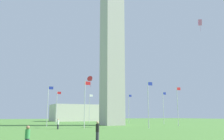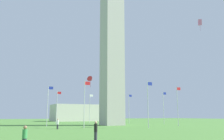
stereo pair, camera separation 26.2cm
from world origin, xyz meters
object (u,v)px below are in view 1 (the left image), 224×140
Objects in this scene: obelisk_monument at (112,39)px; flagpole_e at (90,107)px; person_white_shirt at (58,124)px; flagpole_w at (148,102)px; flagpole_nw at (178,104)px; flagpole_se at (57,106)px; flagpole_s at (48,104)px; flagpole_ne at (129,107)px; distant_building at (86,113)px; person_green_shirt at (27,138)px; person_black_shirt at (97,131)px; flagpole_n at (163,106)px; kite_red_delta at (91,80)px; kite_pink_box at (200,23)px; flagpole_sw at (85,102)px.

obelisk_monument is 22.98m from flagpole_e.
flagpole_e is 4.92× the size of person_white_shirt.
flagpole_nw is at bearing 22.50° from flagpole_w.
flagpole_s is (-4.55, -10.98, 0.00)m from flagpole_se.
flagpole_ne is 21.96m from flagpole_se.
flagpole_ne is 36.23m from distant_building.
flagpole_w is at bearing -19.94° from person_green_shirt.
flagpole_nw is at bearing -50.47° from person_black_shirt.
flagpole_ne is (-4.55, 10.98, 0.00)m from flagpole_n.
flagpole_se is 11.89m from flagpole_s.
flagpole_ne is at bearing 41.53° from kite_red_delta.
kite_red_delta is at bearing -17.23° from person_black_shirt.
obelisk_monument is at bearing -45.14° from flagpole_se.
person_green_shirt is at bearing -152.38° from kite_pink_box.
flagpole_n is 1.00× the size of flagpole_w.
kite_red_delta is at bearing 164.44° from flagpole_nw.
flagpole_w is 3.30× the size of kite_pink_box.
person_black_shirt is (-17.37, -32.52, -20.81)m from obelisk_monument.
kite_red_delta is at bearing -36.85° from flagpole_s.
flagpole_s is 32.81m from person_black_shirt.
person_green_shirt is (-6.72, -4.12, -0.07)m from person_black_shirt.
kite_pink_box is (12.76, -1.80, 17.42)m from flagpole_w.
kite_pink_box is (28.29, -17.33, 17.42)m from flagpole_s.
person_white_shirt is at bearing -114.30° from distant_building.
flagpole_w is 32.31m from person_green_shirt.
flagpole_se is 4.92× the size of person_white_shirt.
person_green_shirt is (-13.16, -47.62, -3.95)m from flagpole_se.
flagpole_e is 28.70m from flagpole_sw.
flagpole_e is at bearing 7.01° from person_white_shirt.
flagpole_n is 1.00× the size of flagpole_s.
flagpole_ne is 11.89m from flagpole_e.
flagpole_sw is 0.30× the size of distant_building.
obelisk_monument reaches higher than kite_red_delta.
person_green_shirt is 90.75m from distant_building.
person_black_shirt is 0.67× the size of kite_pink_box.
flagpole_se is at bearing 135.00° from flagpole_nw.
flagpole_n is 3.64× the size of kite_red_delta.
flagpole_sw is 22.81m from person_black_shirt.
flagpole_nw is at bearing -67.50° from flagpole_e.
person_black_shirt and person_white_shirt have the same top height.
kite_red_delta is (8.11, 5.86, 8.98)m from person_white_shirt.
kite_red_delta is (16.25, 30.91, 9.05)m from person_green_shirt.
flagpole_se is 1.00× the size of flagpole_nw.
flagpole_ne reaches higher than person_white_shirt.
flagpole_se is at bearing 13.45° from person_green_shirt.
person_black_shirt is at bearing -29.61° from person_green_shirt.
flagpole_e is at bearing -108.43° from distant_building.
flagpole_s is at bearing -118.93° from distant_building.
person_black_shirt is (-17.42, -48.05, -3.88)m from flagpole_e.
flagpole_n is at bearing -32.27° from person_white_shirt.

